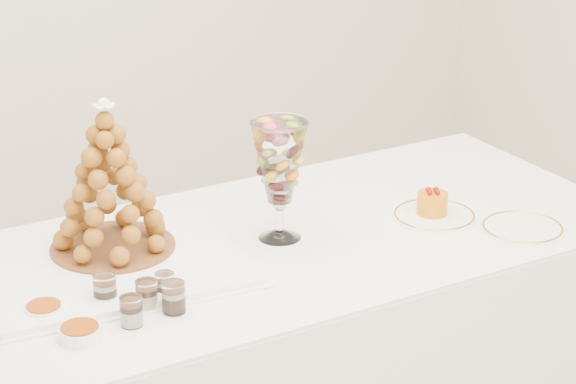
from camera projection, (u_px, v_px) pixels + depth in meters
lace_tray at (111, 268)px, 2.84m from camera, size 0.71×0.57×0.02m
macaron_vase at (279, 164)px, 2.96m from camera, size 0.15×0.15×0.33m
cake_plate at (434, 216)px, 3.16m from camera, size 0.24×0.24×0.01m
spare_plate at (522, 228)px, 3.08m from camera, size 0.23×0.23×0.01m
verrine_a at (105, 289)px, 2.67m from camera, size 0.06×0.06×0.08m
verrine_b at (147, 295)px, 2.65m from camera, size 0.06×0.06×0.07m
verrine_c at (165, 285)px, 2.71m from camera, size 0.06×0.06×0.06m
verrine_d at (131, 311)px, 2.58m from camera, size 0.07×0.07×0.07m
verrine_e at (174, 297)px, 2.64m from camera, size 0.06×0.06×0.08m
ramekin_back at (44, 311)px, 2.62m from camera, size 0.09×0.09×0.03m
ramekin_front at (80, 334)px, 2.52m from camera, size 0.10×0.10×0.03m
croquembouche at (108, 177)px, 2.85m from camera, size 0.33×0.33×0.41m
mousse_cake at (432, 203)px, 3.15m from camera, size 0.09×0.09×0.08m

